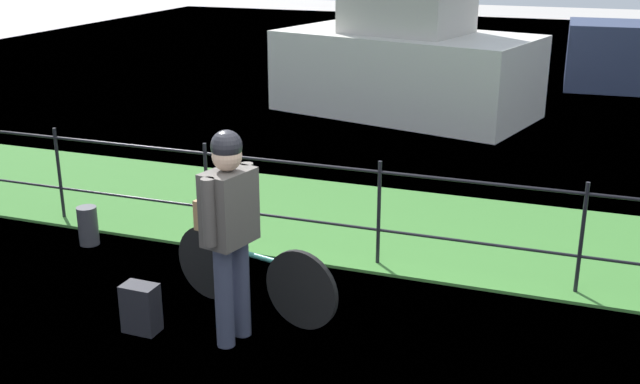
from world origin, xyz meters
TOP-DOWN VIEW (x-y plane):
  - ground_plane at (0.00, 0.00)m, footprint 60.00×60.00m
  - grass_strip at (0.00, 3.01)m, footprint 27.00×2.40m
  - harbor_water at (0.00, 10.07)m, footprint 30.00×30.00m
  - iron_fence at (-0.00, 2.02)m, footprint 18.04×0.04m
  - bicycle_main at (-0.73, 0.77)m, footprint 1.59×0.41m
  - wooden_crate at (-1.06, 0.85)m, footprint 0.37×0.31m
  - terrier_dog at (-1.04, 0.85)m, footprint 0.32×0.20m
  - cyclist_person at (-0.67, 0.30)m, footprint 0.34×0.53m
  - backpack_on_paving at (-1.42, 0.17)m, footprint 0.28×0.19m
  - mooring_bollard at (-2.90, 1.52)m, footprint 0.20×0.20m
  - moored_boat_near at (-1.33, 8.39)m, footprint 4.71×3.22m

SIDE VIEW (x-z plane):
  - ground_plane at x=0.00m, z-range 0.00..0.00m
  - harbor_water at x=0.00m, z-range 0.00..0.00m
  - grass_strip at x=0.00m, z-range 0.00..0.03m
  - mooring_bollard at x=-2.90m, z-range 0.00..0.40m
  - backpack_on_paving at x=-1.42m, z-range 0.00..0.40m
  - bicycle_main at x=-0.73m, z-range 0.02..0.68m
  - iron_fence at x=0.00m, z-range 0.09..1.12m
  - wooden_crate at x=-1.06m, z-range 0.66..0.92m
  - terrier_dog at x=-1.04m, z-range 0.91..1.09m
  - cyclist_person at x=-0.67m, z-range 0.16..1.84m
  - moored_boat_near at x=-1.33m, z-range -1.16..3.19m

